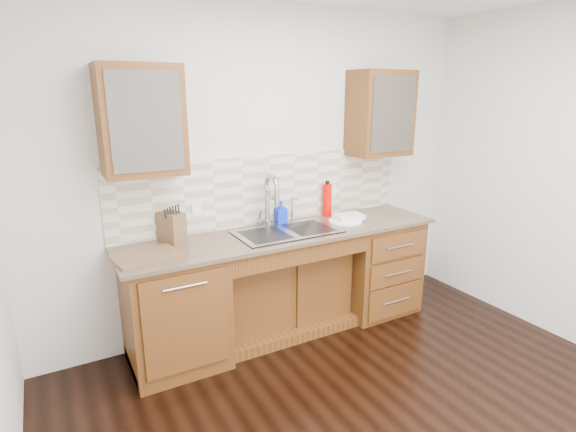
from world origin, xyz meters
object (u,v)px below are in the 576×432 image
water_bottle (327,200)px  soap_bottle (281,212)px  plate (345,221)px  cutting_board (147,257)px  knife_block (172,227)px

water_bottle → soap_bottle: bearing=179.7°
plate → cutting_board: (-1.72, -0.05, 0.00)m
cutting_board → soap_bottle: bearing=14.2°
soap_bottle → cutting_board: bearing=-162.1°
knife_block → cutting_board: 0.38m
soap_bottle → knife_block: (-0.96, -0.04, 0.02)m
soap_bottle → water_bottle: water_bottle is taller
plate → soap_bottle: bearing=153.0°
soap_bottle → plate: (0.50, -0.26, -0.09)m
soap_bottle → knife_block: bearing=-174.0°
cutting_board → plate: bearing=1.6°
soap_bottle → knife_block: size_ratio=0.87×
water_bottle → knife_block: bearing=-178.6°
plate → cutting_board: 1.72m
plate → cutting_board: size_ratio=0.68×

